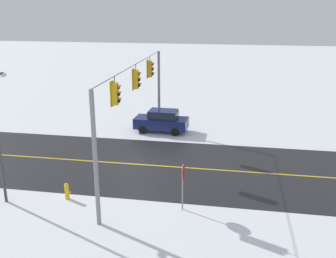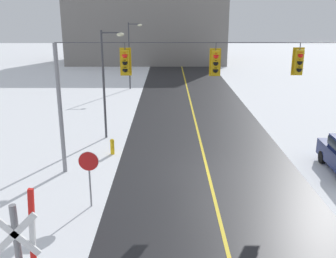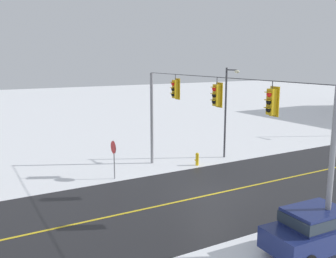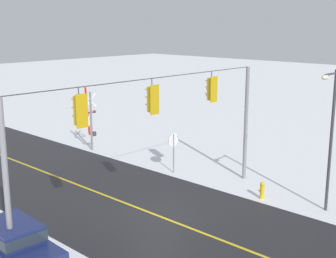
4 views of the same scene
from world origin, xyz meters
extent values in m
plane|color=white|center=(0.00, 0.00, 0.00)|extent=(160.00, 160.00, 0.00)
cube|color=black|center=(0.00, 6.00, 0.00)|extent=(9.00, 80.00, 0.01)
cube|color=gold|center=(0.00, 6.00, 0.01)|extent=(0.14, 72.00, 0.01)
cylinder|color=gray|center=(-7.00, 0.00, 3.10)|extent=(0.20, 0.20, 6.20)
cylinder|color=gray|center=(7.00, 0.00, 3.10)|extent=(0.20, 0.20, 6.20)
cylinder|color=#38383D|center=(0.00, 0.00, 6.20)|extent=(14.00, 0.04, 0.04)
cylinder|color=#38383D|center=(-3.88, 0.00, 6.04)|extent=(0.04, 0.04, 0.33)
cube|color=#C6990F|center=(-3.88, 0.00, 5.33)|extent=(0.34, 0.28, 1.08)
cube|color=#C6990F|center=(-3.88, 0.16, 5.33)|extent=(0.52, 0.03, 1.26)
sphere|color=red|center=(-3.88, -0.15, 5.65)|extent=(0.24, 0.24, 0.24)
cube|color=#C6990F|center=(-3.88, -0.22, 5.74)|extent=(0.26, 0.16, 0.03)
sphere|color=black|center=(-3.88, -0.15, 5.33)|extent=(0.24, 0.24, 0.24)
cube|color=#C6990F|center=(-3.88, -0.22, 5.42)|extent=(0.26, 0.16, 0.03)
sphere|color=black|center=(-3.88, -0.15, 5.01)|extent=(0.24, 0.24, 0.24)
cube|color=#C6990F|center=(-3.88, -0.22, 5.10)|extent=(0.26, 0.16, 0.03)
cylinder|color=#38383D|center=(0.19, 0.00, 6.02)|extent=(0.04, 0.04, 0.35)
cube|color=#C6990F|center=(0.19, 0.00, 5.31)|extent=(0.34, 0.28, 1.08)
cube|color=#C6990F|center=(0.19, 0.16, 5.31)|extent=(0.52, 0.03, 1.26)
sphere|color=red|center=(0.19, -0.15, 5.63)|extent=(0.24, 0.24, 0.24)
cube|color=#C6990F|center=(0.19, -0.22, 5.71)|extent=(0.26, 0.16, 0.03)
sphere|color=black|center=(0.19, -0.15, 5.31)|extent=(0.24, 0.24, 0.24)
cube|color=#C6990F|center=(0.19, -0.22, 5.39)|extent=(0.26, 0.16, 0.03)
sphere|color=black|center=(0.19, -0.15, 4.99)|extent=(0.24, 0.24, 0.24)
cube|color=#C6990F|center=(0.19, -0.22, 5.07)|extent=(0.26, 0.16, 0.03)
cylinder|color=#38383D|center=(3.95, 0.00, 6.04)|extent=(0.04, 0.04, 0.31)
cube|color=#C6990F|center=(3.95, 0.00, 5.35)|extent=(0.34, 0.28, 1.08)
cube|color=#C6990F|center=(3.95, 0.16, 5.35)|extent=(0.52, 0.03, 1.26)
sphere|color=red|center=(3.95, -0.15, 5.67)|extent=(0.24, 0.24, 0.24)
cube|color=#C6990F|center=(3.95, -0.22, 5.75)|extent=(0.26, 0.16, 0.03)
sphere|color=black|center=(3.95, -0.15, 5.35)|extent=(0.24, 0.24, 0.24)
cube|color=#C6990F|center=(3.95, -0.22, 5.43)|extent=(0.26, 0.16, 0.03)
sphere|color=black|center=(3.95, -0.15, 5.03)|extent=(0.24, 0.24, 0.24)
cube|color=#C6990F|center=(3.95, -0.22, 5.11)|extent=(0.26, 0.16, 0.03)
cylinder|color=gray|center=(-5.04, -3.53, 1.15)|extent=(0.07, 0.07, 2.30)
cylinder|color=#B71414|center=(-5.04, -3.57, 1.95)|extent=(0.76, 0.03, 0.76)
cylinder|color=white|center=(-5.04, -3.55, 1.95)|extent=(0.80, 0.01, 0.80)
cube|color=navy|center=(6.76, -0.21, 0.72)|extent=(1.92, 4.17, 0.80)
cube|color=navy|center=(6.76, -0.36, 1.42)|extent=(1.58, 2.19, 0.64)
cube|color=#232D38|center=(6.76, -0.36, 1.42)|extent=(1.62, 2.27, 0.40)
cylinder|color=black|center=(6.01, 1.09, 0.32)|extent=(0.25, 0.65, 0.64)
cylinder|color=black|center=(5.91, -1.45, 0.32)|extent=(0.25, 0.65, 0.64)
cylinder|color=#38383D|center=(-5.80, 5.33, 3.25)|extent=(0.14, 0.14, 6.50)
cylinder|color=#38383D|center=(-5.25, 5.33, 6.35)|extent=(1.10, 0.09, 0.09)
ellipsoid|color=beige|center=(-4.70, 5.33, 6.25)|extent=(0.44, 0.28, 0.22)
cylinder|color=gold|center=(-5.00, 2.41, 0.35)|extent=(0.22, 0.22, 0.70)
sphere|color=gold|center=(-5.00, 2.41, 0.76)|extent=(0.24, 0.24, 0.24)
cylinder|color=gold|center=(-5.00, 2.27, 0.39)|extent=(0.09, 0.10, 0.09)
camera|label=1|loc=(-21.70, -5.76, 9.44)|focal=41.55mm
camera|label=2|loc=(-1.95, -17.52, 7.53)|focal=41.27mm
camera|label=3|loc=(15.16, -11.28, 7.08)|focal=39.71mm
camera|label=4|loc=(13.99, 13.83, 8.48)|focal=49.92mm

